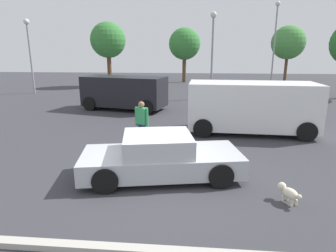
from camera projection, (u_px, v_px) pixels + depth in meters
name	position (u px, v px, depth m)	size (l,w,h in m)	color
ground_plane	(155.00, 180.00, 7.57)	(80.00, 80.00, 0.00)	#38383D
sedan_foreground	(160.00, 157.00, 7.65)	(4.47, 2.49, 1.19)	#B7BABF
dog	(289.00, 192.00, 6.36)	(0.42, 0.58, 0.40)	beige
van_white	(251.00, 106.00, 11.74)	(5.18, 2.42, 2.10)	white
suv_dark	(124.00, 92.00, 16.61)	(5.10, 3.06, 1.93)	black
pedestrian	(142.00, 120.00, 10.06)	(0.51, 0.40, 1.63)	navy
parking_curb	(133.00, 250.00, 4.78)	(9.11, 0.20, 0.12)	#B7B2A8
light_post_near	(29.00, 43.00, 22.57)	(0.44, 0.44, 5.83)	gray
light_post_mid	(275.00, 32.00, 26.23)	(0.44, 0.44, 7.77)	gray
light_post_far	(213.00, 40.00, 19.72)	(0.44, 0.44, 5.98)	gray
tree_back_left	(108.00, 40.00, 27.29)	(3.38, 3.38, 6.12)	brown
tree_back_center	(185.00, 44.00, 31.26)	(3.46, 3.46, 5.92)	brown
tree_back_right	(288.00, 43.00, 30.52)	(3.57, 3.57, 6.10)	brown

